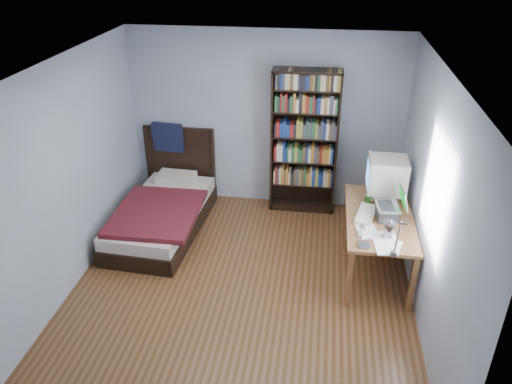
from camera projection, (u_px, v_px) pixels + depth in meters
The scene contains 14 objects.
room at pixel (243, 190), 5.11m from camera, with size 4.20×4.24×2.50m.
desk at pixel (374, 221), 6.18m from camera, with size 0.75×1.50×0.73m.
crt_monitor at pixel (386, 176), 5.93m from camera, with size 0.46×0.43×0.52m.
laptop at pixel (389, 210), 5.57m from camera, with size 0.34×0.35×0.40m.
desk_lamp at pixel (391, 230), 4.41m from camera, with size 0.25×0.56×0.66m.
keyboard at pixel (366, 214), 5.67m from camera, with size 0.19×0.48×0.03m, color #BFB79F.
speaker at pixel (389, 230), 5.25m from camera, with size 0.08×0.08×0.17m, color gray.
soda_can at pixel (368, 200), 5.88m from camera, with size 0.06×0.06×0.12m, color #0B3907.
mouse at pixel (377, 203), 5.90m from camera, with size 0.06×0.10×0.04m, color silver.
phone_silver at pixel (362, 228), 5.43m from camera, with size 0.05×0.09×0.02m, color #ADAEB2.
phone_grey at pixel (360, 234), 5.32m from camera, with size 0.05×0.10×0.02m, color gray.
external_drive at pixel (364, 245), 5.13m from camera, with size 0.11×0.11×0.02m, color gray.
bookshelf at pixel (304, 143), 6.85m from camera, with size 0.91×0.30×2.03m.
bed at pixel (164, 210), 6.73m from camera, with size 1.10×2.09×1.16m.
Camera 1 is at (0.80, -4.46, 3.63)m, focal length 35.00 mm.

